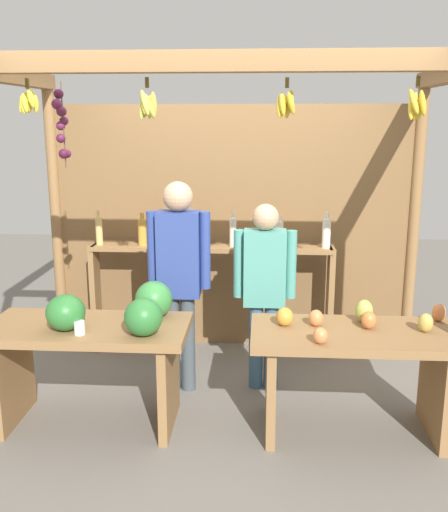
% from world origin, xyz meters
% --- Properties ---
extents(ground_plane, '(12.00, 12.00, 0.00)m').
position_xyz_m(ground_plane, '(0.00, 0.00, 0.00)').
color(ground_plane, slate).
rests_on(ground_plane, ground).
extents(market_stall, '(3.39, 1.87, 2.47)m').
position_xyz_m(market_stall, '(-0.00, 0.43, 1.42)').
color(market_stall, olive).
rests_on(market_stall, ground).
extents(fruit_counter_left, '(1.37, 0.69, 0.99)m').
position_xyz_m(fruit_counter_left, '(-0.82, -0.67, 0.64)').
color(fruit_counter_left, olive).
rests_on(fruit_counter_left, ground).
extents(fruit_counter_right, '(1.37, 0.64, 0.89)m').
position_xyz_m(fruit_counter_right, '(0.90, -0.66, 0.55)').
color(fruit_counter_right, olive).
rests_on(fruit_counter_right, ground).
extents(bottle_shelf_unit, '(2.18, 0.22, 1.35)m').
position_xyz_m(bottle_shelf_unit, '(-0.17, 0.66, 0.80)').
color(bottle_shelf_unit, olive).
rests_on(bottle_shelf_unit, ground).
extents(vendor_man, '(0.48, 0.22, 1.65)m').
position_xyz_m(vendor_man, '(-0.35, -0.10, 0.99)').
color(vendor_man, '#414C52').
rests_on(vendor_man, ground).
extents(vendor_woman, '(0.48, 0.20, 1.48)m').
position_xyz_m(vendor_woman, '(0.30, -0.02, 0.88)').
color(vendor_woman, '#365A78').
rests_on(vendor_woman, ground).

